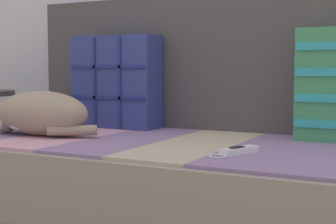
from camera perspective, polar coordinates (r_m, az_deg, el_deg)
The scene contains 5 objects.
couch at distance 1.75m, azimuth 3.80°, elevation -9.52°, with size 1.85×0.87×0.38m.
sofa_backrest at distance 2.03m, azimuth 8.06°, elevation 5.49°, with size 1.81×0.14×0.53m.
throw_pillow_quilted at distance 2.12m, azimuth -5.76°, elevation 3.35°, with size 0.37×0.14×0.37m.
sleeping_cat at distance 1.92m, azimuth -14.25°, elevation -0.23°, with size 0.44×0.21×0.16m.
game_remote_near at distance 1.47m, azimuth 7.69°, elevation -4.30°, with size 0.10×0.19×0.02m.
Camera 1 is at (0.69, -1.43, 0.62)m, focal length 55.00 mm.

